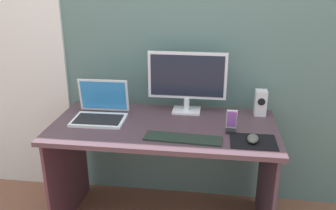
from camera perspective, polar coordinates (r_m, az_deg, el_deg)
wall_back at (r=2.41m, az=0.62°, el=12.42°), size 6.00×0.04×2.50m
door_left at (r=2.81m, az=-23.77°, el=6.88°), size 0.82×0.02×2.02m
desk at (r=2.24m, az=-0.70°, el=-6.66°), size 1.36×0.67×0.72m
monitor at (r=2.31m, az=3.04°, el=4.06°), size 0.50×0.14×0.40m
speaker_right at (r=2.37m, az=14.45°, el=0.37°), size 0.07×0.08×0.16m
laptop at (r=2.29m, az=-10.64°, el=-0.99°), size 0.33×0.27×0.23m
keyboard_external at (r=1.99m, az=2.39°, el=-5.31°), size 0.44×0.14×0.01m
mousepad at (r=2.02m, az=13.34°, el=-5.64°), size 0.25×0.20×0.00m
mouse at (r=2.01m, az=13.29°, el=-5.20°), size 0.07×0.11×0.04m
phone_in_dock at (r=2.09m, az=10.00°, el=-3.07°), size 0.06×0.05×0.14m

